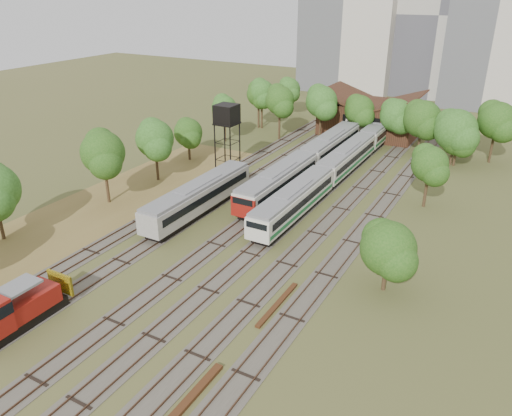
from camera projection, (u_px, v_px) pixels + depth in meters
The scene contains 16 objects.
ground at pixel (167, 303), 41.51m from camera, with size 240.00×240.00×0.00m, color #475123.
dry_grass_patch at pixel (85, 220), 55.87m from camera, with size 14.00×60.00×0.04m, color brown.
tracks at pixel (290, 198), 61.66m from camera, with size 24.60×80.00×0.19m.
railcar_red_set at pixel (307, 163), 67.85m from camera, with size 3.02×34.58×3.73m.
railcar_green_set at pixel (347, 158), 69.86m from camera, with size 2.82×52.08×3.48m.
railcar_rear at pixel (369, 118), 89.46m from camera, with size 3.21×16.08×3.98m.
shunter_locomotive at pixel (9, 312), 37.48m from camera, with size 2.77×8.10×3.62m.
old_grey_coach at pixel (199, 197), 57.07m from camera, with size 2.90×18.00×3.58m.
water_tower at pixel (227, 116), 65.72m from camera, with size 2.83×2.83×9.81m.
rail_pile_near at pixel (183, 407), 31.14m from camera, with size 0.56×8.45×0.28m, color #4F2C16.
rail_pile_far at pixel (277, 304), 41.14m from camera, with size 0.43×6.90×0.22m, color #4F2C16.
maintenance_shed at pixel (371, 117), 86.84m from camera, with size 16.45×11.55×7.58m.
tree_band_left at pixel (149, 139), 65.37m from camera, with size 8.93×75.92×8.86m.
tree_band_far at pixel (385, 113), 77.62m from camera, with size 43.54×10.59×9.11m.
tree_band_right at pixel (431, 176), 56.49m from camera, with size 5.30×41.46×7.41m.
tower_centre at pixel (447, 13), 112.69m from camera, with size 20.00×18.00×36.00m, color #B6B0A5.
Camera 1 is at (23.35, -26.53, 24.32)m, focal length 35.00 mm.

